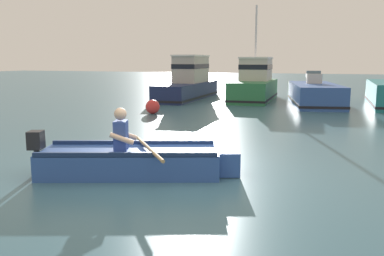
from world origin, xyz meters
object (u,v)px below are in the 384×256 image
moored_boat_navy (189,83)px  mooring_buoy (153,107)px  rowboat_with_person (134,160)px  moored_boat_green (255,84)px  moored_boat_blue (315,95)px

moored_boat_navy → mooring_buoy: moored_boat_navy is taller
rowboat_with_person → mooring_buoy: size_ratio=6.67×
rowboat_with_person → moored_boat_navy: moored_boat_navy is taller
moored_boat_navy → moored_boat_green: moored_boat_green is taller
moored_boat_blue → rowboat_with_person: bearing=-98.3°
moored_boat_blue → mooring_buoy: size_ratio=10.91×
rowboat_with_person → moored_boat_navy: bearing=107.9°
moored_boat_blue → moored_boat_navy: bearing=173.3°
mooring_buoy → moored_boat_blue: bearing=46.5°
moored_boat_navy → moored_boat_green: bearing=6.1°
rowboat_with_person → moored_boat_green: size_ratio=0.66×
moored_boat_navy → mooring_buoy: bearing=-80.4°
rowboat_with_person → moored_boat_blue: 13.51m
moored_boat_navy → mooring_buoy: 6.60m
moored_boat_green → rowboat_with_person: bearing=-85.6°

